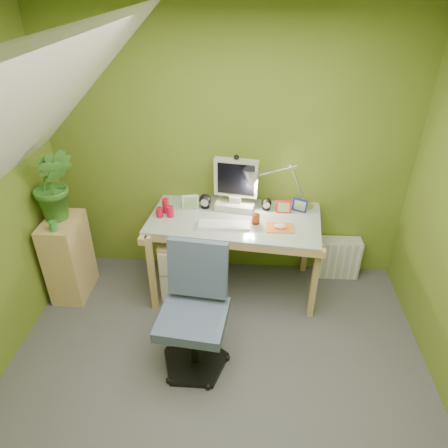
# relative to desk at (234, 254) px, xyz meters

# --- Properties ---
(floor) EXTENTS (3.20, 3.20, 0.01)m
(floor) POSITION_rel_desk_xyz_m (-0.08, -1.23, -0.39)
(floor) COLOR #505056
(floor) RESTS_ON ground
(ceiling) EXTENTS (3.20, 3.20, 0.01)m
(ceiling) POSITION_rel_desk_xyz_m (-0.08, -1.23, 2.01)
(ceiling) COLOR white
(ceiling) RESTS_ON wall_back
(wall_back) EXTENTS (3.20, 0.01, 2.40)m
(wall_back) POSITION_rel_desk_xyz_m (-0.08, 0.37, 0.81)
(wall_back) COLOR olive
(wall_back) RESTS_ON floor
(slope_ceiling) EXTENTS (1.10, 3.20, 1.10)m
(slope_ceiling) POSITION_rel_desk_xyz_m (-1.08, -1.23, 1.46)
(slope_ceiling) COLOR white
(slope_ceiling) RESTS_ON wall_left
(desk) EXTENTS (1.51, 0.86, 0.78)m
(desk) POSITION_rel_desk_xyz_m (0.00, 0.00, 0.00)
(desk) COLOR tan
(desk) RESTS_ON floor
(monitor) EXTENTS (0.42, 0.28, 0.54)m
(monitor) POSITION_rel_desk_xyz_m (-0.00, 0.18, 0.66)
(monitor) COLOR #B4B3A2
(monitor) RESTS_ON desk
(speaker_left) EXTENTS (0.13, 0.13, 0.13)m
(speaker_left) POSITION_rel_desk_xyz_m (-0.27, 0.16, 0.45)
(speaker_left) COLOR black
(speaker_left) RESTS_ON desk
(speaker_right) EXTENTS (0.10, 0.10, 0.11)m
(speaker_right) POSITION_rel_desk_xyz_m (0.27, 0.16, 0.44)
(speaker_right) COLOR black
(speaker_right) RESTS_ON desk
(keyboard) EXTENTS (0.43, 0.14, 0.02)m
(keyboard) POSITION_rel_desk_xyz_m (-0.08, -0.14, 0.40)
(keyboard) COLOR white
(keyboard) RESTS_ON desk
(mousepad) EXTENTS (0.23, 0.16, 0.01)m
(mousepad) POSITION_rel_desk_xyz_m (0.38, -0.14, 0.39)
(mousepad) COLOR orange
(mousepad) RESTS_ON desk
(mouse) EXTENTS (0.11, 0.08, 0.04)m
(mouse) POSITION_rel_desk_xyz_m (0.38, -0.14, 0.41)
(mouse) COLOR silver
(mouse) RESTS_ON mousepad
(amber_tumbler) EXTENTS (0.08, 0.08, 0.09)m
(amber_tumbler) POSITION_rel_desk_xyz_m (0.18, -0.08, 0.43)
(amber_tumbler) COLOR maroon
(amber_tumbler) RESTS_ON desk
(candle_cluster) EXTENTS (0.18, 0.16, 0.13)m
(candle_cluster) POSITION_rel_desk_xyz_m (-0.60, 0.01, 0.45)
(candle_cluster) COLOR red
(candle_cluster) RESTS_ON desk
(photo_frame_red) EXTENTS (0.13, 0.02, 0.11)m
(photo_frame_red) POSITION_rel_desk_xyz_m (0.42, 0.12, 0.44)
(photo_frame_red) COLOR red
(photo_frame_red) RESTS_ON desk
(photo_frame_blue) EXTENTS (0.12, 0.07, 0.11)m
(photo_frame_blue) POSITION_rel_desk_xyz_m (0.56, 0.16, 0.44)
(photo_frame_blue) COLOR navy
(photo_frame_blue) RESTS_ON desk
(photo_frame_green) EXTENTS (0.15, 0.04, 0.12)m
(photo_frame_green) POSITION_rel_desk_xyz_m (-0.40, 0.14, 0.45)
(photo_frame_green) COLOR #B7C788
(photo_frame_green) RESTS_ON desk
(desk_lamp) EXTENTS (0.62, 0.31, 0.64)m
(desk_lamp) POSITION_rel_desk_xyz_m (0.45, 0.18, 0.71)
(desk_lamp) COLOR silver
(desk_lamp) RESTS_ON desk
(side_ledge) EXTENTS (0.29, 0.44, 0.77)m
(side_ledge) POSITION_rel_desk_xyz_m (-1.48, -0.15, -0.00)
(side_ledge) COLOR tan
(side_ledge) RESTS_ON floor
(potted_plant) EXTENTS (0.41, 0.36, 0.64)m
(potted_plant) POSITION_rel_desk_xyz_m (-1.48, -0.10, 0.70)
(potted_plant) COLOR #3A7928
(potted_plant) RESTS_ON side_ledge
(green_cup) EXTENTS (0.07, 0.07, 0.08)m
(green_cup) POSITION_rel_desk_xyz_m (-1.46, -0.30, 0.43)
(green_cup) COLOR #3A8B3C
(green_cup) RESTS_ON side_ledge
(task_chair) EXTENTS (0.59, 0.59, 0.97)m
(task_chair) POSITION_rel_desk_xyz_m (-0.25, -0.91, 0.10)
(task_chair) COLOR #42516D
(task_chair) RESTS_ON floor
(radiator) EXTENTS (0.41, 0.17, 0.40)m
(radiator) POSITION_rel_desk_xyz_m (1.00, 0.27, -0.19)
(radiator) COLOR beige
(radiator) RESTS_ON floor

